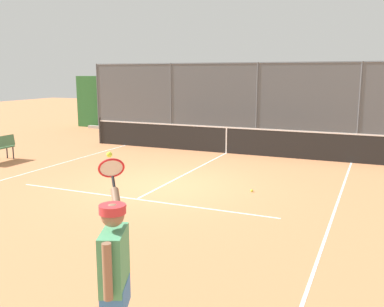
% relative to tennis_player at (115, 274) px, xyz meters
% --- Properties ---
extents(ground_plane, '(60.00, 60.00, 0.00)m').
position_rel_tennis_player_xyz_m(ground_plane, '(2.79, -6.38, -0.99)').
color(ground_plane, '#C67A4C').
extents(court_line_markings, '(8.57, 11.45, 0.01)m').
position_rel_tennis_player_xyz_m(court_line_markings, '(2.79, -4.79, -0.99)').
color(court_line_markings, white).
rests_on(court_line_markings, ground).
extents(fence_backdrop, '(19.87, 1.37, 3.31)m').
position_rel_tennis_player_xyz_m(fence_backdrop, '(2.79, -15.98, 0.34)').
color(fence_backdrop, '#565B60').
rests_on(fence_backdrop, ground).
extents(tennis_net, '(11.02, 0.09, 1.07)m').
position_rel_tennis_player_xyz_m(tennis_net, '(2.79, -11.32, -0.50)').
color(tennis_net, '#2D2D2D').
rests_on(tennis_net, ground).
extents(tennis_player, '(0.86, 1.21, 1.98)m').
position_rel_tennis_player_xyz_m(tennis_player, '(0.00, 0.00, 0.00)').
color(tennis_player, silver).
rests_on(tennis_player, ground).
extents(tennis_ball_mid_court, '(0.07, 0.07, 0.07)m').
position_rel_tennis_player_xyz_m(tennis_ball_mid_court, '(0.54, -6.70, -0.96)').
color(tennis_ball_mid_court, '#C1D138').
rests_on(tennis_ball_mid_court, ground).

